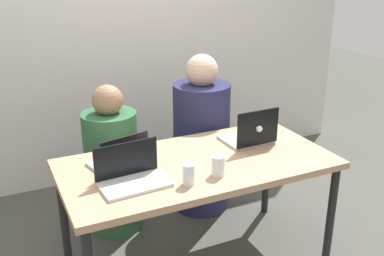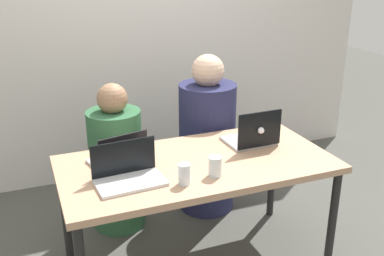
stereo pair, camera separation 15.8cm
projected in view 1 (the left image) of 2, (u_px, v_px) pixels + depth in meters
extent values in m
cube|color=silver|center=(118.00, 38.00, 3.72)|extent=(4.50, 0.10, 2.42)
cube|color=tan|center=(198.00, 164.00, 2.63)|extent=(1.59, 0.79, 0.04)
cylinder|color=black|center=(331.00, 217.00, 2.76)|extent=(0.05, 0.05, 0.68)
cylinder|color=black|center=(64.00, 218.00, 2.75)|extent=(0.05, 0.05, 0.68)
cylinder|color=black|center=(267.00, 172.00, 3.35)|extent=(0.05, 0.05, 0.68)
cylinder|color=#2D5E3A|center=(113.00, 172.00, 3.13)|extent=(0.38, 0.38, 0.87)
sphere|color=#997051|center=(108.00, 100.00, 2.94)|extent=(0.21, 0.21, 0.21)
cylinder|color=#24264C|center=(201.00, 147.00, 3.39)|extent=(0.43, 0.43, 0.99)
sphere|color=beige|center=(202.00, 71.00, 3.18)|extent=(0.23, 0.23, 0.23)
cube|color=#B2B5B6|center=(246.00, 139.00, 2.91)|extent=(0.30, 0.25, 0.02)
cube|color=black|center=(258.00, 128.00, 2.76)|extent=(0.30, 0.02, 0.23)
sphere|color=white|center=(259.00, 129.00, 2.75)|extent=(0.04, 0.04, 0.04)
cube|color=silver|center=(135.00, 185.00, 2.33)|extent=(0.37, 0.23, 0.02)
cube|color=black|center=(126.00, 159.00, 2.38)|extent=(0.36, 0.03, 0.19)
sphere|color=white|center=(125.00, 158.00, 2.39)|extent=(0.03, 0.03, 0.03)
cube|color=#B4B6BC|center=(117.00, 163.00, 2.58)|extent=(0.33, 0.27, 0.02)
cube|color=black|center=(125.00, 152.00, 2.46)|extent=(0.29, 0.08, 0.19)
sphere|color=white|center=(126.00, 153.00, 2.45)|extent=(0.03, 0.03, 0.03)
cylinder|color=silver|center=(189.00, 174.00, 2.33)|extent=(0.06, 0.06, 0.11)
cylinder|color=silver|center=(189.00, 179.00, 2.34)|extent=(0.06, 0.06, 0.06)
cylinder|color=silver|center=(218.00, 166.00, 2.43)|extent=(0.07, 0.07, 0.11)
cylinder|color=silver|center=(218.00, 170.00, 2.44)|extent=(0.06, 0.06, 0.06)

